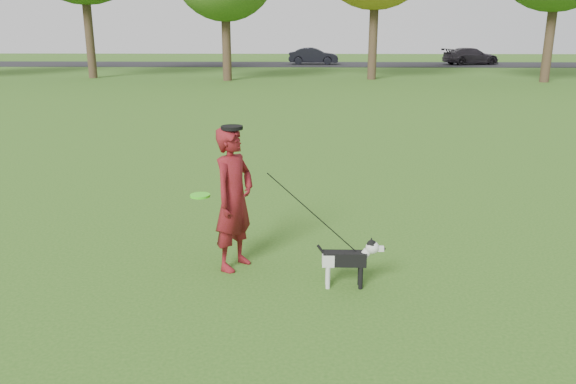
{
  "coord_description": "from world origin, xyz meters",
  "views": [
    {
      "loc": [
        0.18,
        -5.71,
        2.74
      ],
      "look_at": [
        0.01,
        0.42,
        0.95
      ],
      "focal_mm": 35.0,
      "sensor_mm": 36.0,
      "label": 1
    }
  ],
  "objects_px": {
    "man": "(234,199)",
    "dog": "(350,257)",
    "car_mid": "(314,56)",
    "car_right": "(471,56)"
  },
  "relations": [
    {
      "from": "man",
      "to": "dog",
      "type": "xyz_separation_m",
      "value": [
        1.31,
        -0.51,
        -0.5
      ]
    },
    {
      "from": "man",
      "to": "dog",
      "type": "distance_m",
      "value": 1.5
    },
    {
      "from": "dog",
      "to": "car_mid",
      "type": "bearing_deg",
      "value": 89.64
    },
    {
      "from": "dog",
      "to": "car_right",
      "type": "xyz_separation_m",
      "value": [
        12.64,
        40.04,
        0.32
      ]
    },
    {
      "from": "dog",
      "to": "car_right",
      "type": "relative_size",
      "value": 0.17
    },
    {
      "from": "man",
      "to": "car_mid",
      "type": "xyz_separation_m",
      "value": [
        1.57,
        39.52,
        -0.18
      ]
    },
    {
      "from": "man",
      "to": "car_right",
      "type": "xyz_separation_m",
      "value": [
        13.95,
        39.52,
        -0.18
      ]
    },
    {
      "from": "dog",
      "to": "car_mid",
      "type": "distance_m",
      "value": 40.04
    },
    {
      "from": "dog",
      "to": "car_mid",
      "type": "height_order",
      "value": "car_mid"
    },
    {
      "from": "car_mid",
      "to": "man",
      "type": "bearing_deg",
      "value": -179.93
    }
  ]
}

